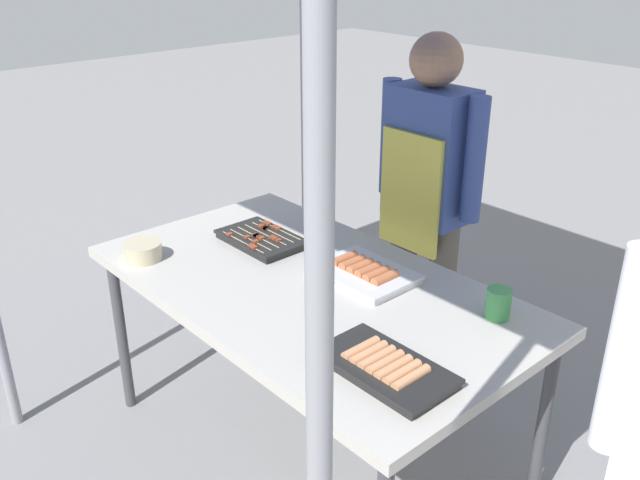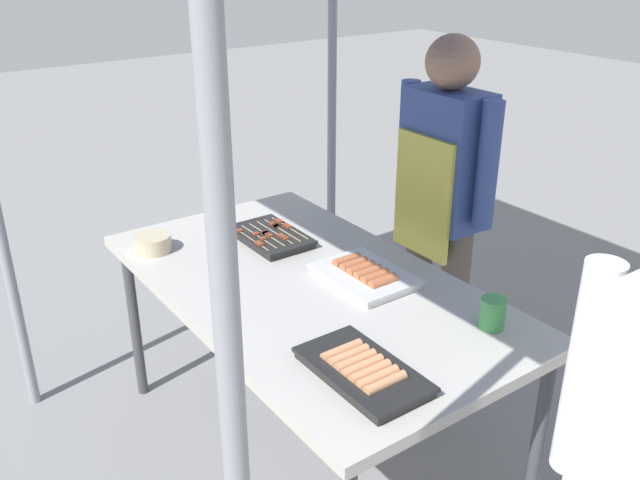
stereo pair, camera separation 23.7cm
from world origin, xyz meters
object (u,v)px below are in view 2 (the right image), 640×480
condiment_bowl (153,243)px  tray_pork_links (363,370)px  stall_table (309,295)px  drink_cup_near_edge (492,313)px  tray_meat_skewers (271,237)px  vendor_woman (442,193)px  tray_grilled_sausages (364,275)px

condiment_bowl → tray_pork_links: bearing=7.5°
stall_table → condiment_bowl: 0.66m
stall_table → tray_pork_links: tray_pork_links is taller
drink_cup_near_edge → condiment_bowl: bearing=-150.8°
stall_table → tray_meat_skewers: tray_meat_skewers is taller
condiment_bowl → vendor_woman: bearing=66.0°
tray_meat_skewers → vendor_woman: size_ratio=0.22×
tray_grilled_sausages → tray_pork_links: 0.57m
drink_cup_near_edge → vendor_woman: bearing=147.2°
tray_grilled_sausages → vendor_woman: 0.60m
stall_table → drink_cup_near_edge: size_ratio=15.99×
tray_pork_links → vendor_woman: (-0.63, 0.91, 0.13)m
stall_table → tray_pork_links: size_ratio=4.12×
tray_meat_skewers → condiment_bowl: condiment_bowl is taller
tray_grilled_sausages → condiment_bowl: condiment_bowl is taller
condiment_bowl → stall_table: bearing=31.3°
drink_cup_near_edge → stall_table: bearing=-152.9°
tray_grilled_sausages → tray_meat_skewers: (-0.48, -0.09, -0.00)m
tray_grilled_sausages → tray_pork_links: (0.44, -0.36, -0.00)m
condiment_bowl → tray_grilled_sausages: bearing=37.5°
stall_table → vendor_woman: (-0.09, 0.72, 0.20)m
tray_grilled_sausages → condiment_bowl: size_ratio=2.49×
condiment_bowl → drink_cup_near_edge: (1.13, 0.63, 0.02)m
vendor_woman → condiment_bowl: bearing=66.0°
tray_meat_skewers → vendor_woman: 0.72m
tray_meat_skewers → tray_pork_links: bearing=-16.5°
vendor_woman → drink_cup_near_edge: bearing=147.2°
tray_pork_links → drink_cup_near_edge: bearing=86.5°
tray_grilled_sausages → vendor_woman: (-0.19, 0.55, 0.13)m
tray_grilled_sausages → drink_cup_near_edge: size_ratio=3.47×
stall_table → tray_grilled_sausages: bearing=58.5°
tray_pork_links → stall_table: bearing=160.4°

